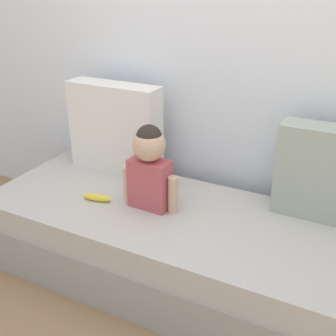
% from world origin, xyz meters
% --- Properties ---
extents(ground_plane, '(12.00, 12.00, 0.00)m').
position_xyz_m(ground_plane, '(0.00, 0.00, 0.00)').
color(ground_plane, '#93704C').
extents(back_wall, '(5.51, 0.10, 2.56)m').
position_xyz_m(back_wall, '(0.00, 0.54, 1.28)').
color(back_wall, silver).
rests_on(back_wall, ground).
extents(couch, '(2.31, 0.83, 0.42)m').
position_xyz_m(couch, '(0.00, 0.00, 0.21)').
color(couch, '#9C978F').
rests_on(couch, ground).
extents(throw_pillow_left, '(0.59, 0.16, 0.56)m').
position_xyz_m(throw_pillow_left, '(-0.63, 0.31, 0.70)').
color(throw_pillow_left, silver).
rests_on(throw_pillow_left, couch).
extents(throw_pillow_right, '(0.52, 0.16, 0.48)m').
position_xyz_m(throw_pillow_right, '(0.63, 0.31, 0.67)').
color(throw_pillow_right, '#99A393').
rests_on(throw_pillow_right, couch).
extents(toddler, '(0.33, 0.17, 0.46)m').
position_xyz_m(toddler, '(-0.22, 0.00, 0.67)').
color(toddler, '#B24C51').
rests_on(toddler, couch).
extents(banana, '(0.18, 0.08, 0.04)m').
position_xyz_m(banana, '(-0.51, -0.09, 0.44)').
color(banana, yellow).
rests_on(banana, couch).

